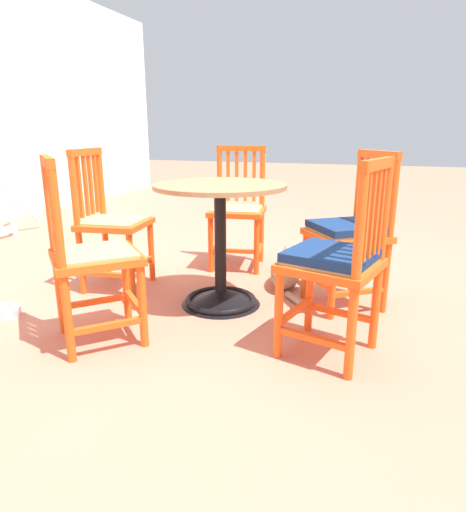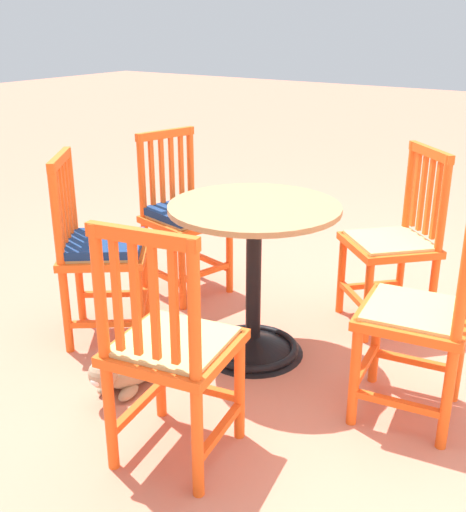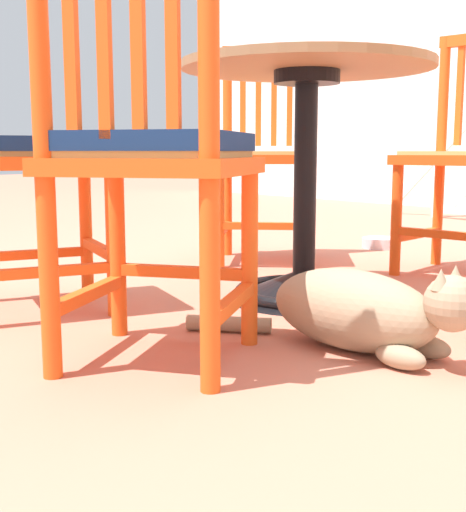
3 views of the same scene
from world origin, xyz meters
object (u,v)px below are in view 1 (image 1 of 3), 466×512
at_px(tabby_cat, 287,271).
at_px(cafe_table, 221,259).
at_px(orange_chair_near_fence, 90,257).
at_px(orange_chair_by_planter, 111,224).
at_px(orange_chair_facing_out, 350,233).
at_px(pet_water_bowl, 5,311).
at_px(orange_chair_tucked_in, 238,211).
at_px(orange_chair_at_corner, 336,263).

bearing_deg(tabby_cat, cafe_table, 149.10).
relative_size(cafe_table, orange_chair_near_fence, 0.83).
bearing_deg(orange_chair_by_planter, tabby_cat, -68.09).
xyz_separation_m(orange_chair_facing_out, orange_chair_near_fence, (-0.91, 1.13, -0.01)).
bearing_deg(cafe_table, tabby_cat, -30.90).
bearing_deg(pet_water_bowl, tabby_cat, -52.46).
bearing_deg(tabby_cat, orange_chair_by_planter, 111.91).
height_order(orange_chair_by_planter, orange_chair_near_fence, same).
bearing_deg(orange_chair_near_fence, pet_water_bowl, 83.52).
bearing_deg(orange_chair_facing_out, orange_chair_by_planter, 97.30).
xyz_separation_m(orange_chair_near_fence, pet_water_bowl, (0.08, 0.68, -0.41)).
bearing_deg(tabby_cat, orange_chair_tucked_in, 57.00).
distance_m(orange_chair_at_corner, orange_chair_facing_out, 0.65).
xyz_separation_m(cafe_table, orange_chair_tucked_in, (0.79, 0.16, 0.15)).
bearing_deg(orange_chair_facing_out, pet_water_bowl, 114.58).
relative_size(orange_chair_by_planter, tabby_cat, 1.29).
distance_m(orange_chair_facing_out, orange_chair_near_fence, 1.45).
bearing_deg(pet_water_bowl, orange_chair_facing_out, -65.42).
relative_size(orange_chair_at_corner, orange_chair_near_fence, 1.00).
distance_m(cafe_table, orange_chair_near_fence, 0.79).
bearing_deg(pet_water_bowl, cafe_table, -62.26).
relative_size(cafe_table, pet_water_bowl, 4.47).
height_order(orange_chair_at_corner, orange_chair_by_planter, same).
bearing_deg(orange_chair_at_corner, cafe_table, 60.52).
bearing_deg(orange_chair_near_fence, orange_chair_at_corner, -77.30).
distance_m(cafe_table, orange_chair_tucked_in, 0.82).
relative_size(cafe_table, tabby_cat, 1.07).
height_order(orange_chair_tucked_in, orange_chair_near_fence, same).
bearing_deg(orange_chair_near_fence, orange_chair_by_planter, 27.47).
bearing_deg(cafe_table, pet_water_bowl, 117.74).
distance_m(orange_chair_by_planter, tabby_cat, 1.22).
bearing_deg(cafe_table, orange_chair_by_planter, 85.79).
xyz_separation_m(orange_chair_at_corner, pet_water_bowl, (-0.18, 1.81, -0.42)).
xyz_separation_m(cafe_table, orange_chair_near_fence, (-0.66, 0.42, 0.15)).
xyz_separation_m(orange_chair_at_corner, tabby_cat, (0.90, 0.42, -0.35)).
height_order(orange_chair_by_planter, pet_water_bowl, orange_chair_by_planter).
relative_size(orange_chair_facing_out, pet_water_bowl, 5.36).
bearing_deg(orange_chair_facing_out, tabby_cat, 59.67).
xyz_separation_m(orange_chair_tucked_in, pet_water_bowl, (-1.37, 0.94, -0.41)).
distance_m(orange_chair_at_corner, orange_chair_by_planter, 1.57).
bearing_deg(tabby_cat, pet_water_bowl, 127.54).
xyz_separation_m(orange_chair_facing_out, tabby_cat, (0.24, 0.42, -0.35)).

